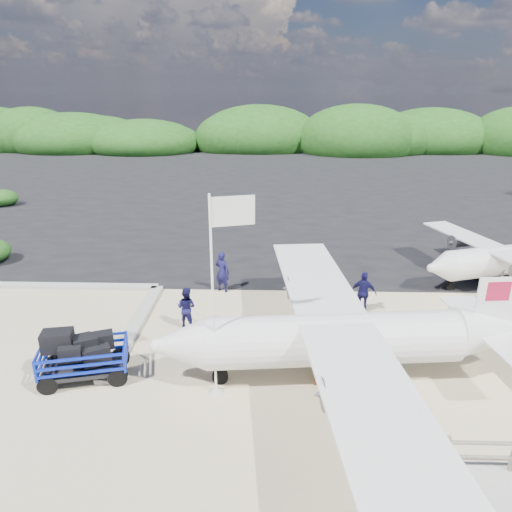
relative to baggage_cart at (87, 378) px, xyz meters
The scene contains 14 objects.
ground 5.35m from the baggage_cart, 18.45° to the left, with size 160.00×160.00×0.00m, color beige.
asphalt_apron 32.10m from the baggage_cart, 80.90° to the left, with size 90.00×50.00×0.04m, color #B2B2B2, non-canonical shape.
lagoon 5.06m from the baggage_cart, 140.85° to the left, with size 9.00×7.00×0.40m, color #B2B2B2, non-canonical shape.
walkway_pad 11.42m from the baggage_cart, 22.15° to the right, with size 3.50×2.50×0.10m, color #B2B2B2, non-canonical shape.
vegetation_band 56.92m from the baggage_cart, 84.88° to the left, with size 124.00×8.00×4.40m, color #B2B2B2, non-canonical shape.
fence 11.56m from the baggage_cart, 16.62° to the right, with size 6.40×2.00×1.10m, color #B2B2B2, non-canonical shape.
baggage_cart is the anchor object (origin of this frame).
flagpole 4.05m from the baggage_cart, ahead, with size 1.17×0.49×5.87m, color white, non-canonical shape.
signboard 7.71m from the baggage_cart, ahead, with size 1.79×0.17×1.48m, color brown, non-canonical shape.
crew_a 7.51m from the baggage_cart, 62.15° to the left, with size 0.66×0.43×1.81m, color #121141.
crew_b 4.25m from the baggage_cart, 53.29° to the left, with size 0.76×0.59×1.56m, color #121141.
crew_c 10.38m from the baggage_cart, 27.13° to the left, with size 1.00×0.42×1.70m, color #121141.
aircraft_large 32.76m from the baggage_cart, 49.47° to the left, with size 13.63×13.63×4.09m, color #B2B2B2, non-canonical shape.
aircraft_small 40.63m from the baggage_cart, 103.42° to the left, with size 7.37×7.37×2.65m, color #B2B2B2, non-canonical shape.
Camera 1 is at (0.46, -13.30, 8.26)m, focal length 32.00 mm.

